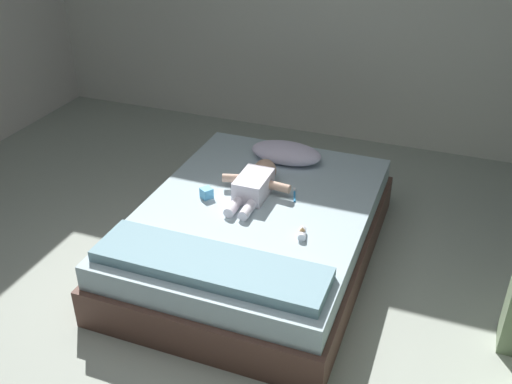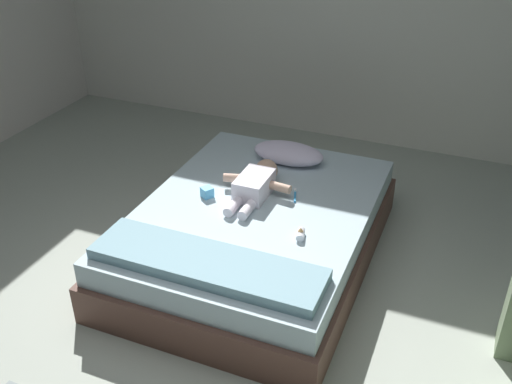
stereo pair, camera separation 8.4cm
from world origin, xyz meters
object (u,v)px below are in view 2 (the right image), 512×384
baby_bottle (301,234)px  pillow (288,153)px  bed (256,233)px  toy_block (207,192)px  toothbrush (295,195)px  baby (256,184)px

baby_bottle → pillow: bearing=113.9°
bed → toy_block: (-0.33, -0.02, 0.24)m
pillow → toy_block: bearing=-116.1°
toothbrush → baby_bottle: 0.46m
toy_block → baby: bearing=31.5°
toothbrush → toy_block: toy_block is taller
toy_block → bed: bearing=2.9°
pillow → toy_block: (-0.32, -0.65, -0.04)m
pillow → baby: (-0.05, -0.48, -0.00)m
pillow → baby: size_ratio=0.86×
baby → toothbrush: size_ratio=4.20×
bed → pillow: size_ratio=3.78×
toy_block → baby_bottle: baby_bottle is taller
pillow → baby_bottle: (0.38, -0.85, -0.04)m
baby → toothbrush: baby is taller
baby_bottle → bed: bearing=148.7°
bed → pillow: bearing=91.1°
toy_block → baby_bottle: size_ratio=0.92×
pillow → toothbrush: size_ratio=3.59×
bed → toy_block: toy_block is taller
bed → toothbrush: bearing=46.8°
pillow → baby_bottle: pillow is taller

